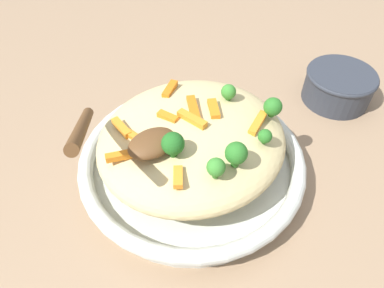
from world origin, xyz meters
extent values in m
plane|color=#9E7F60|center=(0.00, 0.00, 0.00)|extent=(2.40, 2.40, 0.00)
cylinder|color=silver|center=(0.00, 0.00, 0.01)|extent=(0.27, 0.27, 0.02)
torus|color=silver|center=(0.00, 0.00, 0.03)|extent=(0.29, 0.29, 0.02)
torus|color=black|center=(0.00, 0.00, 0.04)|extent=(0.28, 0.28, 0.00)
ellipsoid|color=#DBC689|center=(0.00, 0.00, 0.07)|extent=(0.24, 0.22, 0.06)
cube|color=orange|center=(-0.02, 0.02, 0.10)|extent=(0.02, 0.03, 0.01)
cube|color=orange|center=(0.03, 0.00, 0.10)|extent=(0.03, 0.03, 0.01)
cube|color=orange|center=(-0.07, 0.04, 0.09)|extent=(0.01, 0.03, 0.01)
cube|color=orange|center=(0.00, 0.00, 0.10)|extent=(0.02, 0.04, 0.01)
cube|color=orange|center=(0.02, 0.07, 0.09)|extent=(0.03, 0.03, 0.01)
cube|color=orange|center=(-0.09, 0.01, 0.09)|extent=(0.03, 0.02, 0.01)
cube|color=orange|center=(0.06, -0.05, 0.09)|extent=(0.04, 0.03, 0.01)
cube|color=orange|center=(-0.06, -0.05, 0.09)|extent=(0.02, 0.03, 0.01)
cube|color=orange|center=(-0.07, 0.02, 0.09)|extent=(0.01, 0.03, 0.01)
cube|color=orange|center=(0.01, 0.01, 0.10)|extent=(0.03, 0.04, 0.01)
cylinder|color=#377928|center=(-0.03, -0.07, 0.09)|extent=(0.01, 0.01, 0.01)
sphere|color=#3D8E33|center=(-0.03, -0.07, 0.11)|extent=(0.02, 0.02, 0.02)
cylinder|color=#296820|center=(0.00, -0.07, 0.10)|extent=(0.01, 0.01, 0.01)
sphere|color=#2D7A28|center=(0.00, -0.07, 0.11)|extent=(0.02, 0.02, 0.02)
cylinder|color=#205B1C|center=(-0.05, -0.03, 0.10)|extent=(0.01, 0.01, 0.01)
sphere|color=#236B23|center=(-0.05, -0.03, 0.11)|extent=(0.02, 0.02, 0.02)
cylinder|color=#377928|center=(0.06, 0.01, 0.09)|extent=(0.01, 0.01, 0.01)
sphere|color=#3D8E33|center=(0.06, 0.01, 0.11)|extent=(0.02, 0.02, 0.02)
cylinder|color=#296820|center=(0.05, -0.07, 0.09)|extent=(0.01, 0.01, 0.00)
sphere|color=#2D7A28|center=(0.05, -0.07, 0.10)|extent=(0.02, 0.02, 0.02)
cylinder|color=#296820|center=(0.09, -0.04, 0.09)|extent=(0.01, 0.01, 0.01)
sphere|color=#2D7A28|center=(0.09, -0.04, 0.10)|extent=(0.02, 0.02, 0.02)
ellipsoid|color=brown|center=(-0.06, -0.01, 0.10)|extent=(0.06, 0.04, 0.02)
cylinder|color=brown|center=(-0.12, 0.02, 0.14)|extent=(0.07, 0.13, 0.09)
cylinder|color=#333842|center=(0.29, -0.02, 0.03)|extent=(0.11, 0.11, 0.05)
torus|color=#333842|center=(0.29, -0.02, 0.05)|extent=(0.11, 0.11, 0.01)
camera|label=1|loc=(-0.18, -0.24, 0.38)|focal=32.85mm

